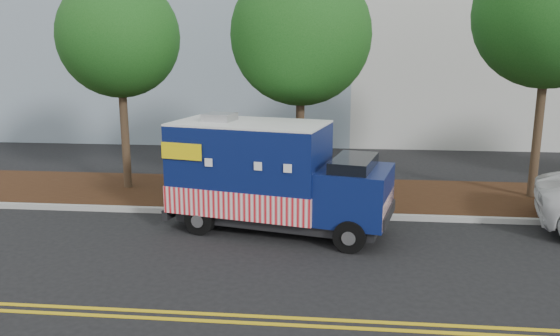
# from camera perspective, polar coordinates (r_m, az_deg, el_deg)

# --- Properties ---
(ground) EXTENTS (120.00, 120.00, 0.00)m
(ground) POSITION_cam_1_polar(r_m,az_deg,el_deg) (14.13, 0.28, -6.82)
(ground) COLOR black
(ground) RESTS_ON ground
(curb) EXTENTS (120.00, 0.18, 0.15)m
(curb) POSITION_cam_1_polar(r_m,az_deg,el_deg) (15.43, 0.77, -4.82)
(curb) COLOR #9E9E99
(curb) RESTS_ON ground
(mulch_strip) EXTENTS (120.00, 4.00, 0.15)m
(mulch_strip) POSITION_cam_1_polar(r_m,az_deg,el_deg) (17.43, 1.37, -2.75)
(mulch_strip) COLOR black
(mulch_strip) RESTS_ON ground
(centerline_near) EXTENTS (120.00, 0.10, 0.01)m
(centerline_near) POSITION_cam_1_polar(r_m,az_deg,el_deg) (10.07, -2.20, -15.24)
(centerline_near) COLOR gold
(centerline_near) RESTS_ON ground
(centerline_far) EXTENTS (120.00, 0.10, 0.01)m
(centerline_far) POSITION_cam_1_polar(r_m,az_deg,el_deg) (9.85, -2.41, -15.91)
(centerline_far) COLOR gold
(centerline_far) RESTS_ON ground
(tree_a) EXTENTS (3.77, 3.77, 6.86)m
(tree_a) POSITION_cam_1_polar(r_m,az_deg,el_deg) (18.16, -16.48, 12.95)
(tree_a) COLOR #38281C
(tree_a) RESTS_ON ground
(tree_b) EXTENTS (4.15, 4.15, 7.10)m
(tree_b) POSITION_cam_1_polar(r_m,az_deg,el_deg) (16.47, 2.19, 13.70)
(tree_b) COLOR #38281C
(tree_b) RESTS_ON ground
(tree_c) EXTENTS (4.35, 4.35, 7.80)m
(tree_c) POSITION_cam_1_polar(r_m,az_deg,el_deg) (18.06, 26.39, 14.28)
(tree_c) COLOR #38281C
(tree_c) RESTS_ON ground
(sign_post) EXTENTS (0.06, 0.06, 2.40)m
(sign_post) POSITION_cam_1_polar(r_m,az_deg,el_deg) (15.47, -4.69, -0.50)
(sign_post) COLOR #473828
(sign_post) RESTS_ON ground
(food_truck) EXTENTS (6.01, 3.29, 3.00)m
(food_truck) POSITION_cam_1_polar(r_m,az_deg,el_deg) (14.05, -1.24, -1.13)
(food_truck) COLOR black
(food_truck) RESTS_ON ground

